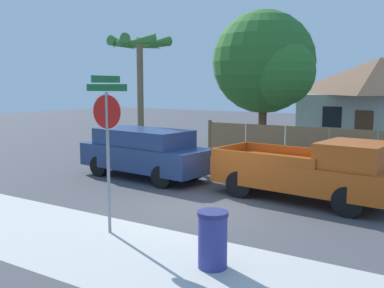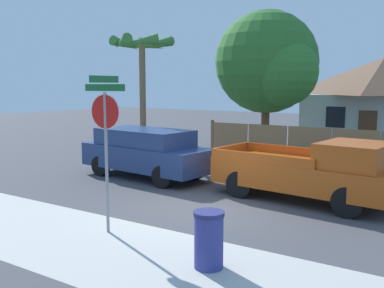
# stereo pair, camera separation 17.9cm
# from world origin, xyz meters

# --- Properties ---
(ground_plane) EXTENTS (80.00, 80.00, 0.00)m
(ground_plane) POSITION_xyz_m (0.00, 0.00, 0.00)
(ground_plane) COLOR #47474C
(sidewalk_strip) EXTENTS (36.00, 3.20, 0.01)m
(sidewalk_strip) POSITION_xyz_m (0.00, -3.60, 0.00)
(sidewalk_strip) COLOR beige
(sidewalk_strip) RESTS_ON ground
(wooden_fence) EXTENTS (11.80, 0.12, 1.59)m
(wooden_fence) POSITION_xyz_m (0.80, 8.92, 0.75)
(wooden_fence) COLOR #997047
(wooden_fence) RESTS_ON ground
(house) EXTENTS (7.84, 7.61, 4.86)m
(house) POSITION_xyz_m (1.15, 17.46, 2.52)
(house) COLOR #B2C1B7
(house) RESTS_ON ground
(oak_tree) EXTENTS (5.25, 5.00, 6.91)m
(oak_tree) POSITION_xyz_m (-2.74, 10.44, 4.29)
(oak_tree) COLOR brown
(oak_tree) RESTS_ON ground
(palm_tree) EXTENTS (2.68, 2.88, 5.43)m
(palm_tree) POSITION_xyz_m (-6.63, 5.51, 4.66)
(palm_tree) COLOR brown
(palm_tree) RESTS_ON ground
(red_suv) EXTENTS (5.13, 2.41, 1.74)m
(red_suv) POSITION_xyz_m (-3.82, 2.29, 0.95)
(red_suv) COLOR navy
(red_suv) RESTS_ON ground
(orange_pickup) EXTENTS (5.35, 2.54, 1.79)m
(orange_pickup) POSITION_xyz_m (2.23, 2.26, 0.88)
(orange_pickup) COLOR #B74C14
(orange_pickup) RESTS_ON ground
(stop_sign) EXTENTS (1.07, 0.96, 3.49)m
(stop_sign) POSITION_xyz_m (-0.73, -2.86, 2.41)
(stop_sign) COLOR gray
(stop_sign) RESTS_ON ground
(trash_bin) EXTENTS (0.57, 0.57, 1.05)m
(trash_bin) POSITION_xyz_m (2.21, -3.31, 0.53)
(trash_bin) COLOR navy
(trash_bin) RESTS_ON ground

